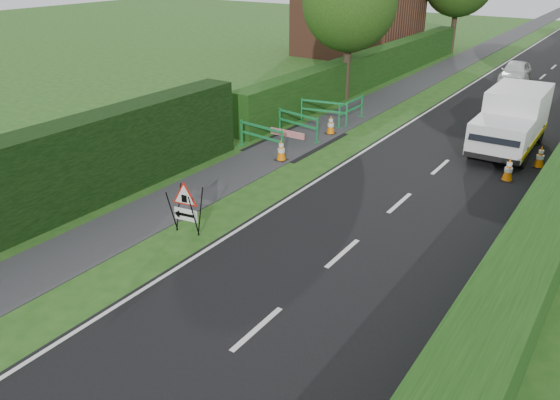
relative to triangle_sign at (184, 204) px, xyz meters
The scene contains 18 objects.
ground 3.54m from the triangle_sign, 66.38° to the right, with size 120.00×120.00×0.00m, color #214F16.
footpath 31.90m from the triangle_sign, 92.92° to the left, with size 2.00×90.00×0.02m, color #2D2D30.
hedge_west_far 19.21m from the triangle_sign, 100.88° to the left, with size 1.00×24.00×1.80m, color #14380F.
house_west 28.27m from the triangle_sign, 107.80° to the left, with size 7.50×7.40×7.88m.
tree_nw 15.62m from the triangle_sign, 102.24° to the left, with size 4.40×4.40×6.70m.
triangle_sign is the anchor object (origin of this frame).
works_van 12.67m from the triangle_sign, 65.35° to the left, with size 1.97×4.81×2.17m.
traffic_cone_0 10.35m from the triangle_sign, 54.32° to the left, with size 0.38×0.38×0.79m.
traffic_cone_1 12.19m from the triangle_sign, 57.05° to the left, with size 0.38×0.38×0.79m.
traffic_cone_2 14.14m from the triangle_sign, 64.75° to the left, with size 0.38×0.38×0.79m.
traffic_cone_3 5.97m from the triangle_sign, 99.43° to the left, with size 0.38×0.38×0.79m.
traffic_cone_4 9.56m from the triangle_sign, 96.23° to the left, with size 0.38×0.38×0.79m.
ped_barrier_0 6.63m from the triangle_sign, 108.72° to the left, with size 2.09×0.59×1.00m.
ped_barrier_1 8.61m from the triangle_sign, 102.70° to the left, with size 2.09×0.72×1.00m.
ped_barrier_2 10.81m from the triangle_sign, 100.71° to the left, with size 2.09×0.74×1.00m.
ped_barrier_3 11.45m from the triangle_sign, 95.63° to the left, with size 0.39×2.07×1.00m.
redwhite_plank 7.64m from the triangle_sign, 103.16° to the left, with size 1.50×0.04×0.25m, color red.
hatchback_car 23.59m from the triangle_sign, 83.18° to the left, with size 1.37×3.42×1.16m, color white.
Camera 1 is at (7.69, -5.86, 6.72)m, focal length 35.00 mm.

